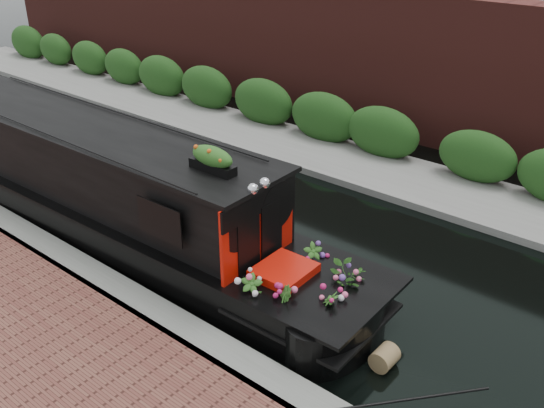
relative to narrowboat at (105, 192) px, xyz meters
The scene contains 7 objects.
ground 3.29m from the narrowboat, 35.21° to the left, with size 80.00×80.00×0.00m, color black.
near_bank_coping 3.10m from the narrowboat, 29.43° to the right, with size 40.00×0.60×0.50m, color slate.
far_bank_path 6.62m from the narrowboat, 66.70° to the left, with size 40.00×2.40×0.34m, color gray.
far_hedge 7.45m from the narrowboat, 69.45° to the left, with size 40.00×1.10×2.80m, color #1D4416.
far_brick_wall 9.44m from the narrowboat, 73.95° to the left, with size 40.00×1.00×8.00m, color #4C1E1A.
narrowboat is the anchor object (origin of this frame).
rope_fender 6.63m from the narrowboat, ahead, with size 0.34×0.34×0.38m, color olive.
Camera 1 is at (7.15, -8.21, 6.21)m, focal length 40.00 mm.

